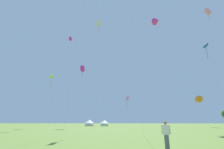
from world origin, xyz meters
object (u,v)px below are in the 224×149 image
object	(u,v)px
person_spectator	(166,136)
festival_tent_left	(105,123)
festival_tent_right	(89,123)
kite_magenta_diamond	(70,41)
kite_pink_box	(208,12)
kite_pink_diamond	(127,99)
kite_magenta_delta	(156,21)
kite_blue_parafoil	(206,46)
kite_yellow_diamond	(99,26)
kite_magenta_box	(82,69)
kite_orange_delta	(200,101)
kite_lime_parafoil	(51,77)

from	to	relation	value
person_spectator	festival_tent_left	world-z (taller)	festival_tent_left
festival_tent_right	kite_magenta_diamond	bearing A→B (deg)	-108.89
kite_pink_box	kite_pink_diamond	bearing A→B (deg)	155.62
kite_magenta_delta	kite_magenta_diamond	distance (m)	32.94
kite_pink_diamond	festival_tent_right	size ratio (longest dim) A/B	2.36
person_spectator	kite_pink_diamond	bearing A→B (deg)	92.40
kite_magenta_diamond	person_spectator	size ratio (longest dim) A/B	19.45
kite_blue_parafoil	person_spectator	xyz separation A→B (m)	(-20.28, -31.49, -21.05)
kite_yellow_diamond	festival_tent_left	distance (m)	42.48
kite_yellow_diamond	kite_magenta_delta	bearing A→B (deg)	38.99
kite_yellow_diamond	festival_tent_right	xyz separation A→B (m)	(-8.89, 35.02, -23.83)
kite_magenta_delta	festival_tent_left	distance (m)	45.03
kite_pink_box	kite_magenta_box	world-z (taller)	kite_pink_box
kite_orange_delta	kite_pink_diamond	distance (m)	27.93
festival_tent_right	kite_pink_box	bearing A→B (deg)	-40.70
kite_magenta_delta	kite_magenta_box	size ratio (longest dim) A/B	1.76
festival_tent_right	festival_tent_left	size ratio (longest dim) A/B	1.07
kite_magenta_delta	kite_yellow_diamond	world-z (taller)	kite_magenta_delta
kite_lime_parafoil	festival_tent_left	xyz separation A→B (m)	(15.65, 20.48, -14.83)
kite_magenta_box	person_spectator	size ratio (longest dim) A/B	12.26
kite_magenta_delta	festival_tent_right	size ratio (longest dim) A/B	9.46
kite_lime_parafoil	kite_yellow_diamond	world-z (taller)	kite_yellow_diamond
kite_blue_parafoil	person_spectator	distance (m)	42.97
kite_yellow_diamond	kite_pink_diamond	bearing A→B (deg)	60.66
kite_magenta_diamond	festival_tent_left	world-z (taller)	kite_magenta_diamond
festival_tent_right	kite_magenta_box	bearing A→B (deg)	-89.26
kite_orange_delta	kite_pink_diamond	bearing A→B (deg)	-156.80
kite_blue_parafoil	festival_tent_left	xyz separation A→B (m)	(-31.30, 28.27, -20.57)
kite_magenta_delta	kite_lime_parafoil	xyz separation A→B (m)	(-36.09, -0.02, -19.69)
festival_tent_right	kite_pink_diamond	bearing A→B (deg)	-54.76
kite_orange_delta	kite_lime_parafoil	bearing A→B (deg)	-170.01
festival_tent_left	kite_magenta_delta	bearing A→B (deg)	-45.03
kite_pink_diamond	kite_yellow_diamond	distance (m)	22.28
kite_magenta_delta	kite_magenta_diamond	world-z (taller)	kite_magenta_delta
kite_magenta_delta	kite_lime_parafoil	size ratio (longest dim) A/B	2.24
person_spectator	festival_tent_right	distance (m)	62.27
kite_orange_delta	kite_pink_diamond	world-z (taller)	kite_orange_delta
kite_orange_delta	kite_lime_parafoil	xyz separation A→B (m)	(-50.78, -8.94, 7.26)
kite_blue_parafoil	kite_magenta_diamond	xyz separation A→B (m)	(-43.23, 12.29, 9.72)
kite_pink_box	festival_tent_left	distance (m)	53.21
kite_orange_delta	festival_tent_right	bearing A→B (deg)	164.50
person_spectator	kite_lime_parafoil	bearing A→B (deg)	124.18
kite_magenta_delta	festival_tent_left	world-z (taller)	kite_magenta_delta
kite_pink_box	person_spectator	xyz separation A→B (m)	(-20.16, -27.39, -28.94)
kite_magenta_box	kite_lime_parafoil	bearing A→B (deg)	-157.86
kite_lime_parafoil	festival_tent_right	xyz separation A→B (m)	(9.20, 20.48, -14.73)
kite_blue_parafoil	kite_pink_box	size ratio (longest dim) A/B	0.73
kite_yellow_diamond	kite_lime_parafoil	bearing A→B (deg)	141.20
person_spectator	kite_pink_box	bearing A→B (deg)	53.64
kite_magenta_diamond	person_spectator	bearing A→B (deg)	-62.34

